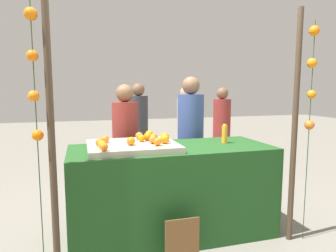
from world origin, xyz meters
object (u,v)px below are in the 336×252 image
Objects in this scene: orange_1 at (105,139)px; chalkboard_sign at (182,243)px; orange_0 at (148,137)px; vendor_left at (126,153)px; vendor_right at (190,146)px; stall_counter at (172,190)px; juice_bottle at (225,134)px.

chalkboard_sign is (0.59, -0.68, -0.84)m from orange_1.
orange_1 is at bearing -178.41° from orange_0.
vendor_right reaches higher than vendor_left.
chalkboard_sign is at bearing -49.21° from orange_1.
stall_counter is 4.73× the size of chalkboard_sign.
juice_bottle is (0.62, 0.04, 0.57)m from stall_counter.
vendor_left is at bearing 102.60° from chalkboard_sign.
vendor_left is (-0.15, 0.63, -0.30)m from orange_0.
chalkboard_sign is at bearing -138.06° from juice_bottle.
stall_counter is 24.85× the size of orange_0.
orange_1 is at bearing 173.26° from stall_counter.
chalkboard_sign is at bearing -98.47° from stall_counter.
vendor_left reaches higher than juice_bottle.
orange_0 is 0.98m from vendor_right.
vendor_left is (-0.29, 1.32, 0.54)m from chalkboard_sign.
juice_bottle is 1.27m from chalkboard_sign.
juice_bottle is 1.25m from vendor_left.
vendor_right is at bearing 41.29° from orange_0.
vendor_left is at bearing 145.88° from juice_bottle.
vendor_right is at bearing -0.22° from vendor_left.
vendor_right is (1.15, 0.64, -0.25)m from orange_1.
vendor_right is at bearing 102.43° from juice_bottle.
vendor_left reaches higher than orange_0.
vendor_right is (0.47, 0.72, 0.32)m from stall_counter.
orange_1 is 1.30m from juice_bottle.
stall_counter is 0.85m from juice_bottle.
orange_1 is 0.76m from vendor_left.
orange_0 is 0.05× the size of vendor_left.
stall_counter is 1.31× the size of vendor_left.
stall_counter is at bearing -176.53° from juice_bottle.
juice_bottle reaches higher than chalkboard_sign.
vendor_right reaches higher than chalkboard_sign.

